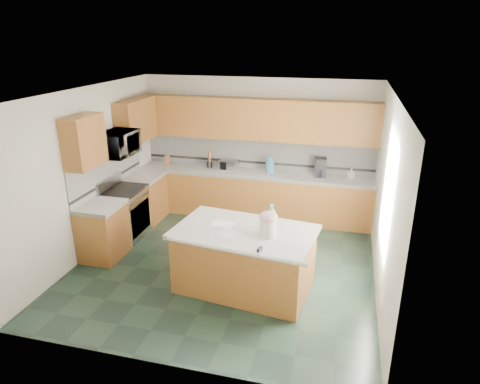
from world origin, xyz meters
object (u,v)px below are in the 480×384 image
(soap_bottle_island, at_px, (271,218))
(coffee_maker, at_px, (320,167))
(island_base, at_px, (244,261))
(toaster_oven, at_px, (229,165))
(knife_block, at_px, (167,160))
(island_top, at_px, (245,232))
(treat_jar, at_px, (268,228))

(soap_bottle_island, bearing_deg, coffee_maker, 84.35)
(island_base, bearing_deg, toaster_oven, 117.64)
(toaster_oven, bearing_deg, knife_block, -174.85)
(island_top, xyz_separation_m, treat_jar, (0.35, -0.10, 0.15))
(island_base, xyz_separation_m, knife_block, (-2.28, 2.62, 0.59))
(treat_jar, xyz_separation_m, soap_bottle_island, (0.02, 0.15, 0.08))
(treat_jar, xyz_separation_m, toaster_oven, (-1.31, 2.72, -0.02))
(knife_block, bearing_deg, island_base, -69.04)
(island_top, xyz_separation_m, coffee_maker, (0.82, 2.65, 0.21))
(treat_jar, bearing_deg, soap_bottle_island, 81.81)
(island_top, xyz_separation_m, soap_bottle_island, (0.36, 0.04, 0.23))
(island_base, height_order, toaster_oven, toaster_oven)
(treat_jar, distance_m, coffee_maker, 2.79)
(island_base, bearing_deg, coffee_maker, 80.19)
(treat_jar, height_order, knife_block, treat_jar)
(island_base, xyz_separation_m, toaster_oven, (-0.96, 2.62, 0.59))
(treat_jar, distance_m, toaster_oven, 3.02)
(soap_bottle_island, xyz_separation_m, toaster_oven, (-1.33, 2.58, -0.10))
(island_base, relative_size, knife_block, 9.16)
(island_base, relative_size, soap_bottle_island, 4.55)
(knife_block, bearing_deg, treat_jar, -66.05)
(island_base, distance_m, coffee_maker, 2.85)
(toaster_oven, bearing_deg, treat_jar, -59.10)
(island_base, xyz_separation_m, coffee_maker, (0.82, 2.65, 0.67))
(island_top, bearing_deg, island_base, 0.00)
(knife_block, xyz_separation_m, toaster_oven, (1.31, 0.00, 0.00))
(toaster_oven, height_order, coffee_maker, coffee_maker)
(island_top, bearing_deg, soap_bottle_island, 14.46)
(island_top, relative_size, soap_bottle_island, 4.79)
(toaster_oven, distance_m, coffee_maker, 1.79)
(island_top, height_order, knife_block, knife_block)
(island_top, relative_size, coffee_maker, 5.42)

